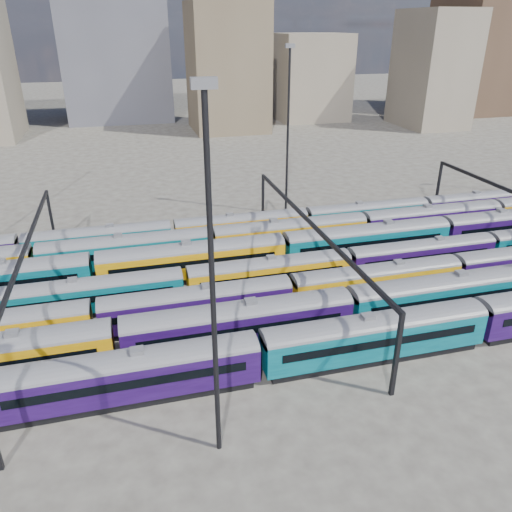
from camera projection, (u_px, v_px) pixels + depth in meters
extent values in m
plane|color=#3F3B35|center=(225.00, 295.00, 56.84)|extent=(500.00, 500.00, 0.00)
cube|color=black|center=(132.00, 395.00, 41.00)|extent=(20.04, 2.60, 0.74)
cube|color=#180735|center=(130.00, 376.00, 40.20)|extent=(21.10, 3.06, 3.06)
cylinder|color=#4C4C51|center=(128.00, 361.00, 39.56)|extent=(21.10, 3.06, 3.06)
cube|color=black|center=(130.00, 385.00, 38.69)|extent=(18.56, 0.06, 0.79)
cube|color=black|center=(129.00, 361.00, 41.41)|extent=(18.56, 0.06, 0.79)
cube|color=slate|center=(127.00, 352.00, 39.21)|extent=(1.05, 0.95, 0.37)
cube|color=black|center=(373.00, 354.00, 46.05)|extent=(20.04, 2.60, 0.74)
cube|color=#05424D|center=(375.00, 337.00, 45.25)|extent=(21.10, 3.06, 3.06)
cylinder|color=#4C4C51|center=(376.00, 323.00, 44.60)|extent=(21.10, 3.06, 3.06)
cube|color=black|center=(383.00, 343.00, 43.73)|extent=(18.56, 0.06, 0.79)
cube|color=black|center=(367.00, 325.00, 46.45)|extent=(18.56, 0.06, 0.79)
cube|color=slate|center=(377.00, 315.00, 44.26)|extent=(1.05, 0.95, 0.37)
cube|color=black|center=(239.00, 342.00, 47.76)|extent=(20.64, 2.68, 0.76)
cube|color=#180735|center=(239.00, 325.00, 46.93)|extent=(21.73, 3.15, 3.15)
cylinder|color=#4C4C51|center=(239.00, 311.00, 46.27)|extent=(21.73, 3.15, 3.15)
cube|color=black|center=(243.00, 331.00, 45.38)|extent=(19.12, 0.06, 0.81)
cube|color=black|center=(235.00, 313.00, 48.17)|extent=(19.12, 0.06, 0.81)
cube|color=slate|center=(239.00, 303.00, 45.91)|extent=(1.09, 0.98, 0.38)
cube|color=black|center=(444.00, 311.00, 52.95)|extent=(20.64, 2.68, 0.76)
cube|color=#05424D|center=(447.00, 295.00, 52.12)|extent=(21.73, 3.15, 3.15)
cylinder|color=#4C4C51|center=(449.00, 282.00, 51.46)|extent=(21.73, 3.15, 3.15)
cube|color=black|center=(457.00, 299.00, 50.56)|extent=(19.12, 0.06, 0.81)
cube|color=black|center=(439.00, 285.00, 53.36)|extent=(19.12, 0.06, 0.81)
cube|color=slate|center=(451.00, 275.00, 51.10)|extent=(1.09, 0.98, 0.38)
cube|color=black|center=(198.00, 320.00, 51.41)|extent=(18.41, 2.39, 0.68)
cube|color=#180735|center=(197.00, 306.00, 50.67)|extent=(19.38, 2.81, 2.81)
cylinder|color=#4C4C51|center=(197.00, 294.00, 50.08)|extent=(19.38, 2.81, 2.81)
cube|color=black|center=(199.00, 310.00, 49.28)|extent=(17.06, 0.06, 0.73)
cube|color=black|center=(195.00, 296.00, 51.78)|extent=(17.06, 0.06, 0.73)
cube|color=slate|center=(196.00, 287.00, 49.76)|extent=(0.97, 0.87, 0.34)
cube|color=black|center=(374.00, 296.00, 56.05)|extent=(18.41, 2.39, 0.68)
cube|color=#AE7506|center=(376.00, 282.00, 55.32)|extent=(19.38, 2.81, 2.81)
cylinder|color=#4C4C51|center=(377.00, 271.00, 54.72)|extent=(19.38, 2.81, 2.81)
cube|color=black|center=(382.00, 285.00, 53.93)|extent=(17.06, 0.06, 0.73)
cube|color=black|center=(370.00, 274.00, 56.42)|extent=(17.06, 0.06, 0.73)
cube|color=slate|center=(378.00, 265.00, 54.41)|extent=(0.97, 0.87, 0.34)
cube|color=black|center=(95.00, 309.00, 53.39)|extent=(17.98, 2.33, 0.66)
cube|color=#05424D|center=(93.00, 296.00, 52.67)|extent=(18.93, 2.74, 2.74)
cylinder|color=#4C4C51|center=(91.00, 284.00, 52.09)|extent=(18.93, 2.74, 2.74)
cube|color=black|center=(92.00, 299.00, 51.31)|extent=(16.66, 0.06, 0.71)
cube|color=black|center=(93.00, 287.00, 53.75)|extent=(16.66, 0.06, 0.71)
cube|color=slate|center=(90.00, 278.00, 51.78)|extent=(0.95, 0.85, 0.33)
cube|color=black|center=(270.00, 287.00, 57.92)|extent=(17.98, 2.33, 0.66)
cube|color=#AE7506|center=(270.00, 274.00, 57.21)|extent=(18.93, 2.74, 2.74)
cylinder|color=#4C4C51|center=(270.00, 263.00, 56.63)|extent=(18.93, 2.74, 2.74)
cube|color=black|center=(273.00, 277.00, 55.85)|extent=(16.66, 0.06, 0.71)
cube|color=black|center=(267.00, 266.00, 58.29)|extent=(16.66, 0.06, 0.71)
cube|color=slate|center=(270.00, 257.00, 56.32)|extent=(0.95, 0.85, 0.33)
cube|color=black|center=(419.00, 268.00, 62.46)|extent=(17.98, 2.33, 0.66)
cube|color=#180735|center=(421.00, 256.00, 61.74)|extent=(18.93, 2.74, 2.74)
cylinder|color=#4C4C51|center=(423.00, 245.00, 61.17)|extent=(18.93, 2.74, 2.74)
cube|color=black|center=(428.00, 258.00, 60.39)|extent=(16.66, 0.06, 0.71)
cube|color=black|center=(415.00, 249.00, 62.83)|extent=(16.66, 0.06, 0.71)
cube|color=slate|center=(423.00, 240.00, 60.86)|extent=(0.95, 0.85, 0.33)
cube|color=black|center=(194.00, 276.00, 60.39)|extent=(20.99, 2.72, 0.77)
cube|color=#AE7506|center=(193.00, 261.00, 59.55)|extent=(22.10, 3.20, 3.20)
cylinder|color=#4C4C51|center=(192.00, 249.00, 58.87)|extent=(22.10, 3.20, 3.20)
cube|color=black|center=(195.00, 264.00, 57.97)|extent=(19.44, 0.06, 0.83)
cube|color=black|center=(191.00, 253.00, 60.81)|extent=(19.44, 0.06, 0.83)
cube|color=slate|center=(192.00, 242.00, 58.51)|extent=(1.10, 0.99, 0.39)
cube|color=black|center=(365.00, 256.00, 65.67)|extent=(20.99, 2.72, 0.77)
cube|color=#05424D|center=(366.00, 242.00, 64.83)|extent=(22.10, 3.20, 3.20)
cylinder|color=#4C4C51|center=(368.00, 230.00, 64.15)|extent=(22.10, 3.20, 3.20)
cube|color=black|center=(373.00, 244.00, 63.24)|extent=(19.44, 0.06, 0.83)
cube|color=black|center=(361.00, 234.00, 66.09)|extent=(19.44, 0.06, 0.83)
cube|color=slate|center=(368.00, 224.00, 63.79)|extent=(1.10, 0.99, 0.39)
cube|color=black|center=(511.00, 238.00, 70.94)|extent=(20.99, 2.72, 0.77)
cube|color=black|center=(506.00, 219.00, 71.36)|extent=(19.44, 0.06, 0.83)
cube|color=black|center=(128.00, 266.00, 63.02)|extent=(19.85, 2.57, 0.73)
cube|color=#05424D|center=(127.00, 252.00, 62.22)|extent=(20.89, 3.03, 3.03)
cylinder|color=#4C4C51|center=(125.00, 241.00, 61.58)|extent=(20.89, 3.03, 3.03)
cube|color=black|center=(127.00, 254.00, 60.72)|extent=(18.38, 0.06, 0.78)
cube|color=black|center=(126.00, 245.00, 63.41)|extent=(18.38, 0.06, 0.78)
cube|color=slate|center=(125.00, 235.00, 61.24)|extent=(1.04, 0.94, 0.37)
cube|color=black|center=(290.00, 248.00, 68.01)|extent=(19.85, 2.57, 0.73)
cube|color=#AE7506|center=(290.00, 235.00, 67.22)|extent=(20.89, 3.03, 3.03)
cylinder|color=#4C4C51|center=(290.00, 225.00, 66.58)|extent=(20.89, 3.03, 3.03)
cube|color=black|center=(294.00, 237.00, 65.72)|extent=(18.38, 0.06, 0.78)
cube|color=black|center=(287.00, 228.00, 68.41)|extent=(18.38, 0.06, 0.78)
cube|color=slate|center=(291.00, 219.00, 66.24)|extent=(1.04, 0.94, 0.37)
cube|color=black|center=(429.00, 232.00, 73.01)|extent=(19.85, 2.57, 0.73)
cube|color=#180735|center=(431.00, 220.00, 72.21)|extent=(20.89, 3.03, 3.03)
cylinder|color=#4C4C51|center=(432.00, 211.00, 71.57)|extent=(20.89, 3.03, 3.03)
cube|color=black|center=(437.00, 222.00, 70.71)|extent=(18.38, 0.06, 0.78)
cube|color=black|center=(425.00, 215.00, 73.40)|extent=(18.38, 0.06, 0.78)
cube|color=slate|center=(433.00, 205.00, 71.23)|extent=(1.04, 0.94, 0.37)
cube|color=black|center=(101.00, 253.00, 66.62)|extent=(17.84, 2.32, 0.66)
cube|color=#05424D|center=(99.00, 241.00, 65.90)|extent=(18.78, 2.72, 2.72)
cylinder|color=#4C4C51|center=(98.00, 232.00, 65.33)|extent=(18.78, 2.72, 2.72)
cube|color=black|center=(99.00, 243.00, 64.55)|extent=(16.53, 0.06, 0.70)
cube|color=black|center=(99.00, 235.00, 66.98)|extent=(16.53, 0.06, 0.70)
cube|color=slate|center=(97.00, 226.00, 65.02)|extent=(0.94, 0.85, 0.33)
cube|color=black|center=(242.00, 238.00, 71.12)|extent=(17.84, 2.32, 0.66)
cube|color=#AE7506|center=(242.00, 227.00, 70.41)|extent=(18.78, 2.72, 2.72)
cylinder|color=#4C4C51|center=(242.00, 218.00, 69.83)|extent=(18.78, 2.72, 2.72)
cube|color=black|center=(244.00, 229.00, 69.06)|extent=(16.53, 0.06, 0.70)
cube|color=black|center=(239.00, 222.00, 71.48)|extent=(16.53, 0.06, 0.70)
cube|color=slate|center=(241.00, 213.00, 69.53)|extent=(0.94, 0.85, 0.33)
cube|color=black|center=(366.00, 226.00, 75.63)|extent=(17.84, 2.32, 0.66)
cube|color=#05424D|center=(367.00, 215.00, 74.91)|extent=(18.78, 2.72, 2.72)
cylinder|color=#4C4C51|center=(368.00, 206.00, 74.34)|extent=(18.78, 2.72, 2.72)
cube|color=black|center=(371.00, 216.00, 73.56)|extent=(16.53, 0.06, 0.70)
cube|color=black|center=(363.00, 210.00, 75.99)|extent=(16.53, 0.06, 0.70)
cube|color=slate|center=(368.00, 202.00, 74.03)|extent=(0.94, 0.85, 0.33)
cube|color=black|center=(476.00, 214.00, 80.13)|extent=(17.84, 2.32, 0.66)
cube|color=#180735|center=(478.00, 204.00, 79.42)|extent=(18.78, 2.72, 2.72)
cylinder|color=#4C4C51|center=(480.00, 196.00, 78.84)|extent=(18.78, 2.72, 2.72)
cube|color=black|center=(484.00, 205.00, 78.07)|extent=(16.53, 0.06, 0.70)
cube|color=black|center=(473.00, 200.00, 80.49)|extent=(16.53, 0.06, 0.70)
cube|color=slate|center=(481.00, 192.00, 78.54)|extent=(0.94, 0.85, 0.33)
cube|color=black|center=(51.00, 218.00, 68.03)|extent=(0.35, 0.35, 8.00)
cube|color=black|center=(24.00, 252.00, 48.90)|extent=(0.30, 40.00, 0.45)
cube|color=black|center=(397.00, 355.00, 39.95)|extent=(0.35, 0.35, 8.00)
cube|color=black|center=(263.00, 200.00, 75.00)|extent=(0.35, 0.35, 8.00)
cube|color=black|center=(311.00, 223.00, 55.87)|extent=(0.30, 40.00, 0.45)
cube|color=black|center=(438.00, 185.00, 81.97)|extent=(0.35, 0.35, 8.00)
cylinder|color=black|center=(213.00, 299.00, 31.12)|extent=(0.36, 0.36, 25.00)
cube|color=slate|center=(204.00, 83.00, 25.72)|extent=(1.40, 0.50, 0.60)
cylinder|color=black|center=(288.00, 136.00, 76.08)|extent=(0.36, 0.36, 25.00)
cube|color=slate|center=(290.00, 46.00, 70.67)|extent=(1.40, 0.50, 0.60)
cube|color=#38383F|center=(116.00, 62.00, 155.22)|extent=(31.45, 23.82, 34.83)
cube|color=brown|center=(227.00, 68.00, 139.61)|extent=(20.53, 21.40, 33.97)
cube|color=#665B4C|center=(310.00, 77.00, 158.11)|extent=(21.40, 20.66, 25.64)
cube|color=#665B4C|center=(433.00, 70.00, 145.27)|extent=(16.30, 22.06, 32.15)
cube|color=#332319|center=(477.00, 37.00, 166.70)|extent=(20.77, 27.95, 48.23)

